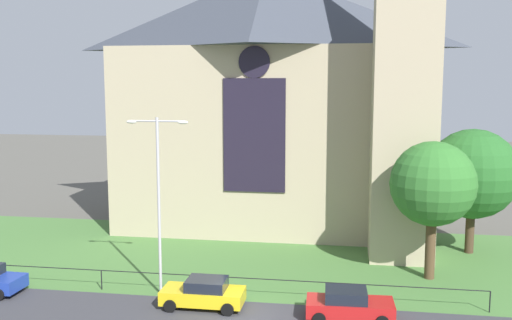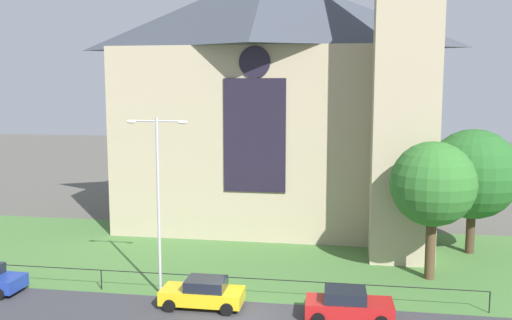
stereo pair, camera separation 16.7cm
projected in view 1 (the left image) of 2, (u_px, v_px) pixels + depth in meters
ground at (270, 257)px, 38.34m from camera, size 160.00×160.00×0.00m
grass_verge at (266, 266)px, 36.38m from camera, size 120.00×20.00×0.01m
church_building at (275, 97)px, 45.61m from camera, size 23.20×16.20×26.00m
iron_railing at (222, 279)px, 31.12m from camera, size 27.43×0.07×1.13m
tree_right_near at (433, 184)px, 33.41m from camera, size 4.91×4.91×8.10m
tree_right_far at (473, 174)px, 38.57m from camera, size 5.97×5.97×8.39m
streetlamp_near at (158, 186)px, 30.88m from camera, size 3.37×0.26×9.61m
parked_car_yellow at (204, 293)px, 29.70m from camera, size 4.20×2.02×1.51m
parked_car_red at (349, 305)px, 28.16m from camera, size 4.27×2.15×1.51m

